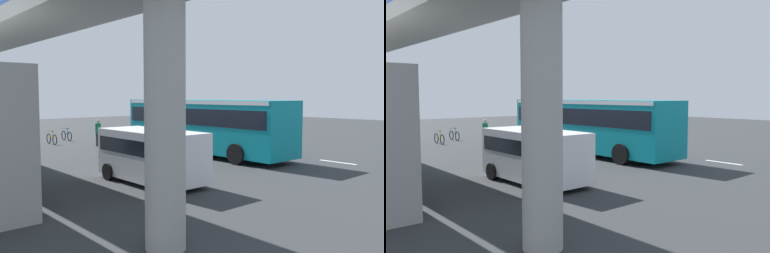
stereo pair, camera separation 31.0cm
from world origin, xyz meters
TOP-DOWN VIEW (x-y plane):
  - ground at (0.00, 0.00)m, footprint 80.00×80.00m
  - city_bus at (-1.35, 0.72)m, footprint 11.54×2.85m
  - parked_van at (-5.62, 7.53)m, footprint 4.80×2.17m
  - bicycle_orange at (9.19, 5.43)m, footprint 1.77×0.44m
  - bicycle_blue at (10.67, 3.68)m, footprint 1.77×0.44m
  - pedestrian at (6.11, 3.47)m, footprint 0.38×0.38m
  - lane_dash_leftmost at (-8.00, -2.42)m, footprint 2.00×0.20m
  - lane_dash_left at (-4.00, -2.42)m, footprint 2.00×0.20m
  - lane_dash_centre at (0.00, -2.42)m, footprint 2.00×0.20m
  - lane_dash_right at (4.00, -2.42)m, footprint 2.00×0.20m
  - lane_dash_rightmost at (8.00, -2.42)m, footprint 2.00×0.20m
  - pedestrian_overpass at (0.00, 11.22)m, footprint 24.55×2.60m

SIDE VIEW (x-z plane):
  - ground at x=0.00m, z-range 0.00..0.00m
  - lane_dash_leftmost at x=-8.00m, z-range 0.00..0.01m
  - lane_dash_left at x=-4.00m, z-range 0.00..0.01m
  - lane_dash_centre at x=0.00m, z-range 0.00..0.01m
  - lane_dash_right at x=4.00m, z-range 0.00..0.01m
  - lane_dash_rightmost at x=8.00m, z-range 0.00..0.01m
  - bicycle_orange at x=9.19m, z-range -0.11..0.85m
  - bicycle_blue at x=10.67m, z-range -0.11..0.85m
  - pedestrian at x=6.11m, z-range -0.01..1.78m
  - parked_van at x=-5.62m, z-range 0.16..2.21m
  - city_bus at x=-1.35m, z-range 0.31..3.46m
  - pedestrian_overpass at x=0.00m, z-range 1.75..9.05m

